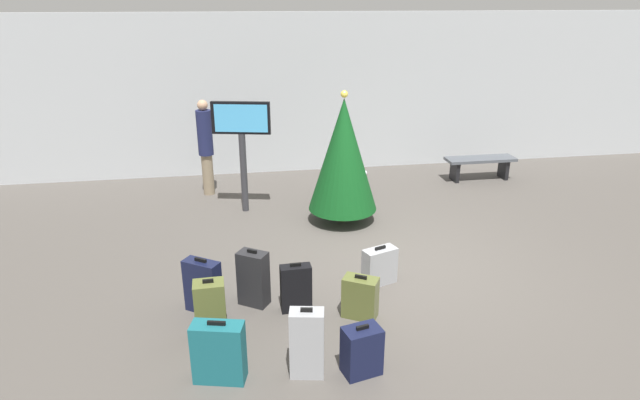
{
  "coord_description": "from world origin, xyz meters",
  "views": [
    {
      "loc": [
        -2.27,
        -6.57,
        3.64
      ],
      "look_at": [
        -1.1,
        0.48,
        0.9
      ],
      "focal_mm": 29.67,
      "sensor_mm": 36.0,
      "label": 1
    }
  ],
  "objects_px": {
    "suitcase_8": "(379,266)",
    "suitcase_7": "(253,278)",
    "flight_info_kiosk": "(242,134)",
    "suitcase_2": "(307,343)",
    "suitcase_3": "(210,310)",
    "suitcase_1": "(219,352)",
    "suitcase_4": "(296,288)",
    "traveller_0": "(206,145)",
    "suitcase_5": "(203,286)",
    "waiting_bench": "(480,163)",
    "holiday_tree": "(343,155)",
    "suitcase_6": "(362,351)",
    "suitcase_0": "(360,297)"
  },
  "relations": [
    {
      "from": "waiting_bench",
      "to": "suitcase_5",
      "type": "xyz_separation_m",
      "value": [
        -5.6,
        -4.22,
        -0.02
      ]
    },
    {
      "from": "traveller_0",
      "to": "suitcase_6",
      "type": "distance_m",
      "value": 6.01
    },
    {
      "from": "holiday_tree",
      "to": "suitcase_5",
      "type": "bearing_deg",
      "value": -132.13
    },
    {
      "from": "holiday_tree",
      "to": "suitcase_3",
      "type": "height_order",
      "value": "holiday_tree"
    },
    {
      "from": "traveller_0",
      "to": "suitcase_5",
      "type": "relative_size",
      "value": 2.59
    },
    {
      "from": "flight_info_kiosk",
      "to": "suitcase_7",
      "type": "bearing_deg",
      "value": -89.91
    },
    {
      "from": "suitcase_2",
      "to": "suitcase_7",
      "type": "height_order",
      "value": "suitcase_2"
    },
    {
      "from": "suitcase_2",
      "to": "suitcase_8",
      "type": "height_order",
      "value": "suitcase_2"
    },
    {
      "from": "suitcase_4",
      "to": "suitcase_6",
      "type": "height_order",
      "value": "suitcase_4"
    },
    {
      "from": "traveller_0",
      "to": "suitcase_4",
      "type": "relative_size",
      "value": 2.88
    },
    {
      "from": "suitcase_2",
      "to": "suitcase_7",
      "type": "bearing_deg",
      "value": 108.01
    },
    {
      "from": "suitcase_2",
      "to": "suitcase_3",
      "type": "relative_size",
      "value": 1.06
    },
    {
      "from": "suitcase_3",
      "to": "suitcase_4",
      "type": "distance_m",
      "value": 1.1
    },
    {
      "from": "suitcase_4",
      "to": "flight_info_kiosk",
      "type": "bearing_deg",
      "value": 98.53
    },
    {
      "from": "flight_info_kiosk",
      "to": "waiting_bench",
      "type": "distance_m",
      "value": 5.19
    },
    {
      "from": "holiday_tree",
      "to": "suitcase_4",
      "type": "distance_m",
      "value": 3.03
    },
    {
      "from": "holiday_tree",
      "to": "suitcase_3",
      "type": "relative_size",
      "value": 3.04
    },
    {
      "from": "suitcase_7",
      "to": "traveller_0",
      "type": "bearing_deg",
      "value": 99.32
    },
    {
      "from": "flight_info_kiosk",
      "to": "suitcase_5",
      "type": "xyz_separation_m",
      "value": [
        -0.61,
        -3.25,
        -1.08
      ]
    },
    {
      "from": "suitcase_1",
      "to": "suitcase_3",
      "type": "relative_size",
      "value": 0.93
    },
    {
      "from": "suitcase_2",
      "to": "suitcase_6",
      "type": "distance_m",
      "value": 0.57
    },
    {
      "from": "suitcase_1",
      "to": "suitcase_7",
      "type": "height_order",
      "value": "suitcase_7"
    },
    {
      "from": "suitcase_4",
      "to": "waiting_bench",
      "type": "bearing_deg",
      "value": 44.47
    },
    {
      "from": "holiday_tree",
      "to": "suitcase_1",
      "type": "distance_m",
      "value": 4.42
    },
    {
      "from": "suitcase_5",
      "to": "suitcase_3",
      "type": "bearing_deg",
      "value": -79.28
    },
    {
      "from": "holiday_tree",
      "to": "waiting_bench",
      "type": "relative_size",
      "value": 1.54
    },
    {
      "from": "suitcase_0",
      "to": "suitcase_7",
      "type": "relative_size",
      "value": 0.74
    },
    {
      "from": "waiting_bench",
      "to": "suitcase_3",
      "type": "relative_size",
      "value": 1.98
    },
    {
      "from": "holiday_tree",
      "to": "suitcase_6",
      "type": "distance_m",
      "value": 4.11
    },
    {
      "from": "suitcase_8",
      "to": "suitcase_7",
      "type": "bearing_deg",
      "value": -172.0
    },
    {
      "from": "suitcase_0",
      "to": "suitcase_4",
      "type": "distance_m",
      "value": 0.8
    },
    {
      "from": "suitcase_3",
      "to": "suitcase_6",
      "type": "height_order",
      "value": "suitcase_3"
    },
    {
      "from": "suitcase_3",
      "to": "waiting_bench",
      "type": "bearing_deg",
      "value": 41.11
    },
    {
      "from": "traveller_0",
      "to": "suitcase_2",
      "type": "relative_size",
      "value": 2.36
    },
    {
      "from": "flight_info_kiosk",
      "to": "suitcase_3",
      "type": "relative_size",
      "value": 2.68
    },
    {
      "from": "traveller_0",
      "to": "suitcase_4",
      "type": "distance_m",
      "value": 4.64
    },
    {
      "from": "suitcase_1",
      "to": "suitcase_4",
      "type": "height_order",
      "value": "suitcase_1"
    },
    {
      "from": "traveller_0",
      "to": "suitcase_5",
      "type": "bearing_deg",
      "value": -89.06
    },
    {
      "from": "suitcase_4",
      "to": "suitcase_8",
      "type": "relative_size",
      "value": 1.18
    },
    {
      "from": "suitcase_3",
      "to": "suitcase_7",
      "type": "xyz_separation_m",
      "value": [
        0.51,
        0.63,
        0.01
      ]
    },
    {
      "from": "suitcase_3",
      "to": "suitcase_6",
      "type": "distance_m",
      "value": 1.78
    },
    {
      "from": "suitcase_5",
      "to": "suitcase_6",
      "type": "xyz_separation_m",
      "value": [
        1.65,
        -1.45,
        -0.08
      ]
    },
    {
      "from": "flight_info_kiosk",
      "to": "suitcase_3",
      "type": "distance_m",
      "value": 4.0
    },
    {
      "from": "suitcase_0",
      "to": "suitcase_2",
      "type": "height_order",
      "value": "suitcase_2"
    },
    {
      "from": "suitcase_1",
      "to": "suitcase_6",
      "type": "xyz_separation_m",
      "value": [
        1.44,
        -0.13,
        -0.06
      ]
    },
    {
      "from": "flight_info_kiosk",
      "to": "suitcase_8",
      "type": "bearing_deg",
      "value": -59.98
    },
    {
      "from": "waiting_bench",
      "to": "suitcase_3",
      "type": "bearing_deg",
      "value": -138.89
    },
    {
      "from": "suitcase_6",
      "to": "waiting_bench",
      "type": "bearing_deg",
      "value": 55.16
    },
    {
      "from": "flight_info_kiosk",
      "to": "traveller_0",
      "type": "xyz_separation_m",
      "value": [
        -0.68,
        1.01,
        -0.42
      ]
    },
    {
      "from": "suitcase_1",
      "to": "suitcase_7",
      "type": "relative_size",
      "value": 0.91
    }
  ]
}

